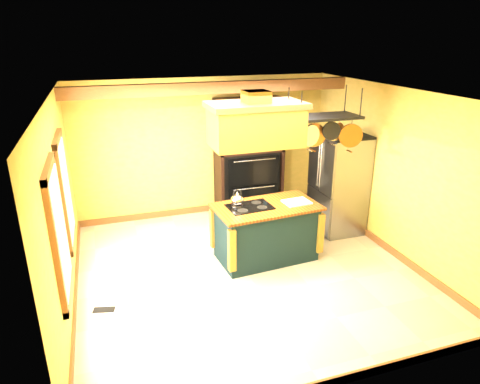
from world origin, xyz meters
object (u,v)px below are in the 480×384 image
kitchen_island (266,231)px  hutch (248,169)px  pot_rack (324,125)px  refrigerator (338,185)px  range_hood (256,123)px

kitchen_island → hutch: bearing=74.6°
pot_rack → refrigerator: 1.60m
pot_rack → kitchen_island: bearing=180.0°
range_hood → pot_rack: 1.12m
kitchen_island → range_hood: size_ratio=1.21×
hutch → pot_rack: bearing=-74.8°
range_hood → refrigerator: size_ratio=0.78×
kitchen_island → refrigerator: (1.65, 0.64, 0.40)m
range_hood → pot_rack: (1.11, 0.00, -0.10)m
range_hood → hutch: 2.45m
range_hood → refrigerator: bearing=19.0°
kitchen_island → range_hood: 1.78m
kitchen_island → pot_rack: (0.92, -0.00, 1.67)m
kitchen_island → refrigerator: bearing=16.7°
pot_rack → refrigerator: pot_rack is taller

